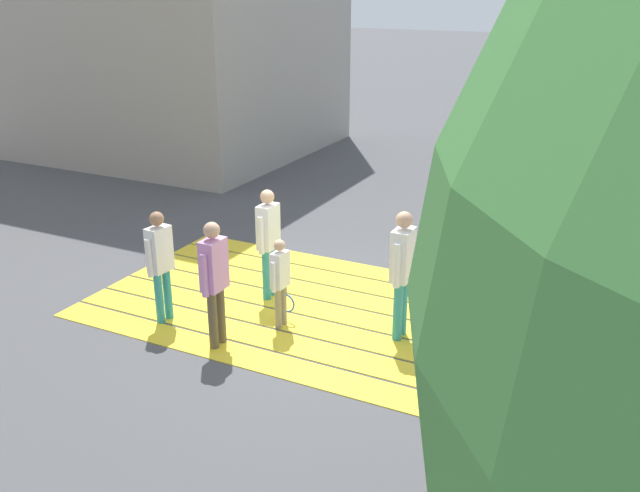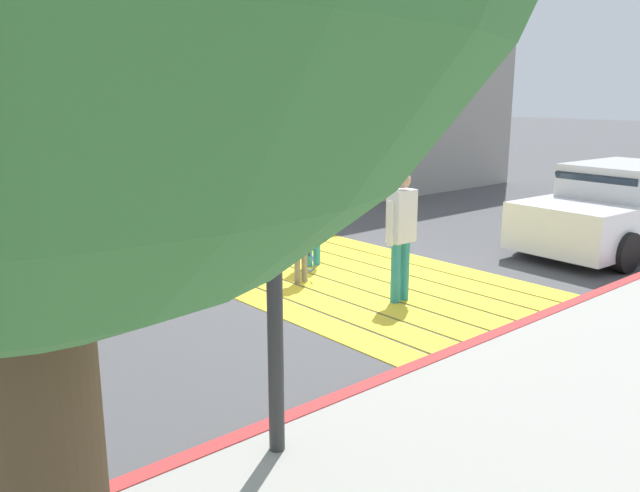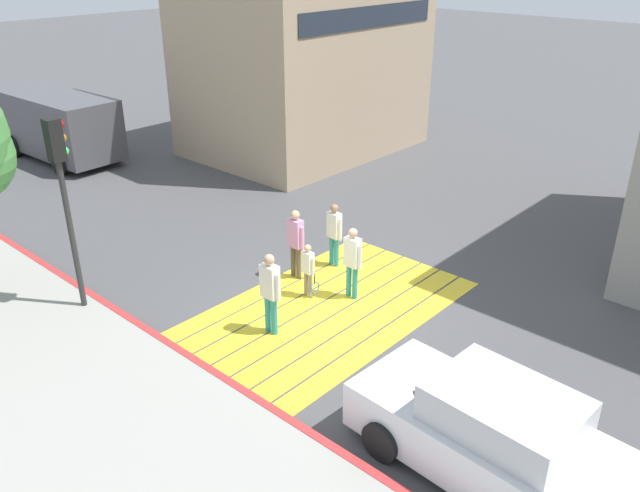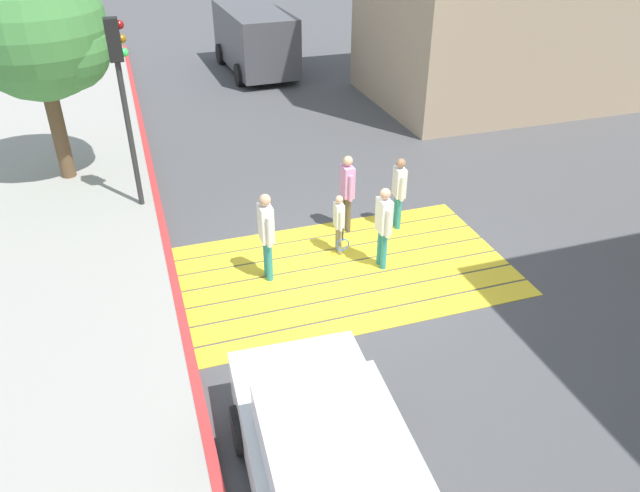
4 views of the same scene
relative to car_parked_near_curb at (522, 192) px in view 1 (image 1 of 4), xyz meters
name	(u,v)px [view 1 (image 1 of 4)]	position (x,y,z in m)	size (l,w,h in m)	color
ground_plane	(310,308)	(2.00, 4.99, -0.73)	(120.00, 120.00, 0.00)	#4C4C4F
crosswalk_stripes	(310,308)	(2.00, 4.99, -0.73)	(6.40, 3.80, 0.01)	yellow
curb_painted	(535,354)	(-1.25, 4.99, -0.67)	(0.16, 40.00, 0.13)	#BC3333
building_far_south	(165,0)	(10.50, -2.84, 3.30)	(8.00, 7.04, 8.07)	gray
car_parked_near_curb	(522,192)	(0.00, 0.00, 0.00)	(2.15, 4.39, 1.57)	white
traffic_light_corner	(522,233)	(-1.58, 8.93, 2.30)	(0.39, 0.28, 4.24)	#2D2D2D
pedestrian_adult_lead	(268,236)	(2.73, 4.93, 0.26)	(0.22, 0.50, 1.71)	teal
pedestrian_adult_trailing	(214,276)	(2.58, 6.53, 0.27)	(0.22, 0.51, 1.73)	brown
pedestrian_adult_side	(402,266)	(0.51, 5.23, 0.31)	(0.23, 0.52, 1.79)	teal
pedestrian_teen_behind	(160,259)	(3.67, 6.27, 0.21)	(0.24, 0.48, 1.63)	teal
pedestrian_child_with_racket	(280,278)	(2.10, 5.68, 0.00)	(0.28, 0.40, 1.30)	gray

